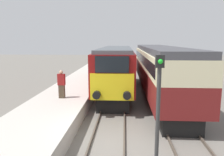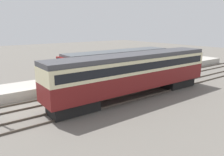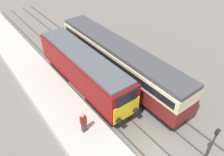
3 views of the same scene
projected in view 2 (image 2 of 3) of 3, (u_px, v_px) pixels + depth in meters
The scene contains 7 objects.
ground_plane at pixel (24, 107), 17.32m from camera, with size 120.00×120.00×0.00m, color slate.
platform_left at pixel (89, 79), 24.44m from camera, with size 3.50×50.00×0.83m.
rails_near_track at pixel (80, 94), 20.20m from camera, with size 1.51×60.00×0.14m.
rails_far_track at pixel (100, 105), 17.55m from camera, with size 1.50×60.00×0.14m.
locomotive at pixel (119, 67), 22.37m from camera, with size 2.70×12.70×3.81m.
passenger_carriage at pixel (135, 71), 19.15m from camera, with size 2.75×16.47×3.92m.
person_on_platform at pixel (59, 72), 21.95m from camera, with size 0.44×0.26×1.74m.
Camera 2 is at (17.26, -4.13, 6.25)m, focal length 35.00 mm.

